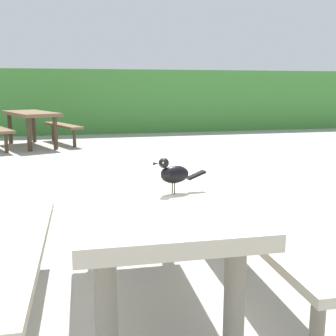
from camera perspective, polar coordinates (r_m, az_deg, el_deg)
name	(u,v)px	position (r m, az deg, el deg)	size (l,w,h in m)	color
ground_plane	(97,327)	(2.43, -9.71, -20.56)	(60.00, 60.00, 0.00)	#A3A099
hedge_wall	(73,101)	(12.60, -12.85, 8.92)	(28.00, 2.33, 1.72)	#428438
picnic_table_foreground	(146,216)	(2.36, -3.02, -6.52)	(1.72, 1.82, 0.74)	#B2A893
bird_grackle	(173,173)	(2.08, 0.67, -0.72)	(0.29, 0.10, 0.18)	black
picnic_table_mid_left	(31,120)	(9.46, -18.17, 6.18)	(2.20, 2.21, 0.74)	brown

